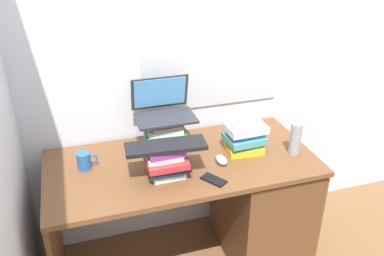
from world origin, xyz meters
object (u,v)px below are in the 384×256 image
Objects in this scene: desk at (244,201)px; mug at (84,161)px; book_stack_keyboard_riser at (166,162)px; water_bottle at (295,138)px; computer_mouse at (221,160)px; cell_phone at (214,180)px; book_stack_side at (245,136)px; book_stack_tall at (166,135)px; laptop at (163,107)px; keyboard at (166,146)px.

mug reaches higher than desk.
book_stack_keyboard_riser is 0.77m from water_bottle.
computer_mouse is at bearing 176.61° from water_bottle.
cell_phone is (-0.55, -0.13, -0.09)m from water_bottle.
book_stack_tall is at bearing 162.60° from book_stack_side.
mug is at bearing 172.86° from desk.
laptop is at bearing 153.29° from desk.
keyboard is at bearing 119.89° from cell_phone.
laptop is (-0.44, 0.19, 0.16)m from book_stack_side.
book_stack_keyboard_riser reaches higher than desk.
keyboard reaches higher than book_stack_keyboard_riser.
water_bottle is (0.77, 0.01, 0.01)m from book_stack_keyboard_riser.
desk is 0.75m from keyboard.
laptop is at bearing 77.15° from cell_phone.
keyboard is (0.00, -0.00, 0.10)m from book_stack_keyboard_riser.
book_stack_tall reaches higher than book_stack_side.
book_stack_tall is at bearing 160.70° from water_bottle.
water_bottle is at bearing -23.26° from laptop.
cell_phone is (-0.28, -0.24, -0.09)m from book_stack_side.
book_stack_side is at bearing 25.66° from computer_mouse.
laptop is 0.53m from cell_phone.
book_stack_tall is 1.31× the size of water_bottle.
book_stack_tall is at bearing 81.19° from keyboard.
keyboard is at bearing -101.68° from laptop.
book_stack_tall is 0.46m from book_stack_side.
laptop is 2.50× the size of cell_phone.
desk is 1.02m from mug.
laptop is 0.45m from computer_mouse.
laptop reaches higher than book_stack_tall.
computer_mouse is at bearing -46.55° from laptop.
book_stack_keyboard_riser is 0.56× the size of keyboard.
desk is at bearing 10.10° from book_stack_keyboard_riser.
water_bottle is 0.57m from cell_phone.
keyboard reaches higher than mug.
water_bottle is (0.71, -0.30, -0.16)m from laptop.
laptop reaches higher than water_bottle.
book_stack_side is 0.56× the size of keyboard.
book_stack_tall reaches higher than mug.
book_stack_side reaches higher than cell_phone.
book_stack_side is 0.38m from cell_phone.
laptop is at bearing 12.91° from mug.
laptop reaches higher than computer_mouse.
keyboard is at bearing -169.76° from desk.
book_stack_keyboard_riser is (-0.06, -0.26, -0.02)m from book_stack_tall.
desk is 0.68m from book_stack_keyboard_riser.
desk is 0.79m from laptop.
book_stack_side is at bearing -17.40° from book_stack_tall.
book_stack_tall is at bearing 80.33° from cell_phone.
book_stack_tall is at bearing 76.63° from book_stack_keyboard_riser.
cell_phone is at bearing -26.91° from mug.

